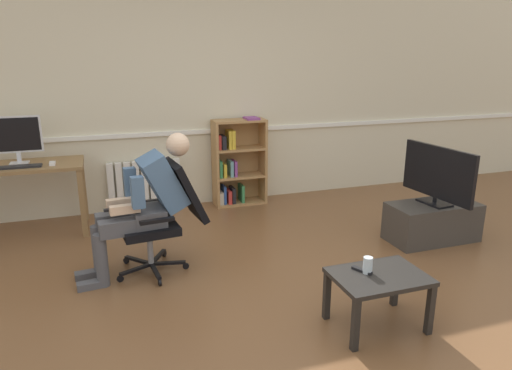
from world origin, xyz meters
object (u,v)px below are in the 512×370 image
spare_remote (362,270)px  tv_screen (438,174)px  bookshelf (236,164)px  coffee_table (379,283)px  computer_desk (19,175)px  office_chair (166,212)px  person_seated (144,201)px  tv_stand (432,222)px  drinking_glass (368,265)px  imac_monitor (16,136)px  radiator (145,186)px  computer_mouse (52,163)px  keyboard (19,167)px

spare_remote → tv_screen: bearing=-170.0°
bookshelf → coffee_table: bookshelf is taller
computer_desk → office_chair: 1.83m
computer_desk → spare_remote: (2.46, -2.59, -0.24)m
person_seated → tv_stand: (2.83, -0.21, -0.45)m
bookshelf → drinking_glass: bearing=-88.3°
imac_monitor → drinking_glass: (2.48, -2.70, -0.58)m
radiator → computer_mouse: bearing=-151.6°
person_seated → coffee_table: (1.42, -1.37, -0.31)m
computer_desk → computer_mouse: (0.34, -0.12, 0.13)m
office_chair → coffee_table: (1.25, -1.39, -0.19)m
bookshelf → imac_monitor: bearing=-174.9°
office_chair → spare_remote: bearing=35.0°
keyboard → spare_remote: bearing=-45.2°
spare_remote → coffee_table: bearing=113.4°
imac_monitor → drinking_glass: imac_monitor is taller
coffee_table → spare_remote: spare_remote is taller
person_seated → office_chair: bearing=90.0°
tv_screen → office_chair: bearing=79.8°
bookshelf → office_chair: size_ratio=1.13×
coffee_table → person_seated: bearing=136.1°
person_seated → spare_remote: size_ratio=8.06×
tv_stand → spare_remote: size_ratio=6.06×
bookshelf → tv_stand: size_ratio=1.20×
bookshelf → person_seated: bearing=-128.6°
imac_monitor → tv_stand: imac_monitor is taller
person_seated → spare_remote: person_seated is taller
radiator → drinking_glass: 3.25m
tv_screen → coffee_table: (-1.41, -1.16, -0.36)m
computer_desk → coffee_table: bearing=-46.3°
computer_mouse → coffee_table: (2.21, -2.55, -0.44)m
drinking_glass → bookshelf: bearing=91.7°
radiator → coffee_table: bearing=-67.4°
person_seated → radiator: bearing=168.5°
computer_desk → imac_monitor: size_ratio=2.56×
computer_desk → imac_monitor: imac_monitor is taller
office_chair → drinking_glass: size_ratio=8.29×
radiator → spare_remote: radiator is taller
tv_stand → tv_screen: tv_screen is taller
tv_stand → coffee_table: coffee_table is taller
imac_monitor → spare_remote: (2.45, -2.67, -0.63)m
computer_mouse → imac_monitor: bearing=149.0°
computer_desk → tv_stand: computer_desk is taller
tv_stand → drinking_glass: size_ratio=7.77×
tv_screen → spare_remote: tv_screen is taller
computer_desk → computer_mouse: bearing=-19.5°
imac_monitor → bookshelf: size_ratio=0.45×
imac_monitor → computer_mouse: 0.46m
imac_monitor → tv_stand: (3.95, -1.58, -0.84)m
imac_monitor → tv_screen: imac_monitor is taller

